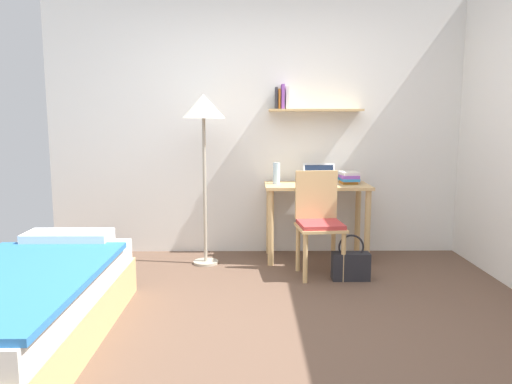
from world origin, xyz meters
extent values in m
plane|color=brown|center=(0.00, 0.00, 0.00)|extent=(5.28, 5.28, 0.00)
cube|color=white|center=(0.00, 2.02, 1.30)|extent=(4.40, 0.05, 2.60)
cube|color=tan|center=(0.51, 1.89, 1.47)|extent=(0.92, 0.22, 0.02)
cube|color=#333338|center=(0.12, 1.93, 1.59)|extent=(0.02, 0.12, 0.21)
cube|color=orange|center=(0.15, 1.93, 1.58)|extent=(0.02, 0.12, 0.20)
cube|color=purple|center=(0.18, 1.91, 1.60)|extent=(0.03, 0.16, 0.24)
cube|color=silver|center=(0.22, 1.92, 1.59)|extent=(0.03, 0.13, 0.22)
cube|color=tan|center=(-1.51, -0.19, 0.14)|extent=(0.89, 1.97, 0.28)
cube|color=silver|center=(-1.51, -0.19, 0.36)|extent=(0.86, 1.91, 0.16)
cube|color=#2D70B7|center=(-1.51, -0.30, 0.46)|extent=(0.91, 1.61, 0.04)
cube|color=white|center=(-1.51, 0.58, 0.49)|extent=(0.62, 0.28, 0.10)
cube|color=tan|center=(0.51, 1.70, 0.74)|extent=(1.01, 0.52, 0.03)
cylinder|color=tan|center=(0.05, 1.49, 0.36)|extent=(0.06, 0.06, 0.72)
cylinder|color=tan|center=(0.96, 1.49, 0.36)|extent=(0.06, 0.06, 0.72)
cylinder|color=tan|center=(0.05, 1.91, 0.36)|extent=(0.06, 0.06, 0.72)
cylinder|color=tan|center=(0.96, 1.91, 0.36)|extent=(0.06, 0.06, 0.72)
cube|color=tan|center=(0.47, 1.16, 0.44)|extent=(0.43, 0.44, 0.03)
cube|color=#B23838|center=(0.47, 1.16, 0.47)|extent=(0.40, 0.40, 0.04)
cube|color=tan|center=(0.45, 1.34, 0.70)|extent=(0.38, 0.07, 0.43)
cylinder|color=tan|center=(0.32, 0.98, 0.21)|extent=(0.04, 0.04, 0.43)
cylinder|color=tan|center=(0.65, 1.01, 0.21)|extent=(0.04, 0.04, 0.43)
cylinder|color=tan|center=(0.29, 1.31, 0.21)|extent=(0.04, 0.04, 0.43)
cylinder|color=tan|center=(0.62, 1.34, 0.21)|extent=(0.04, 0.04, 0.43)
cylinder|color=#B2A893|center=(-0.57, 1.55, 0.01)|extent=(0.24, 0.24, 0.02)
cylinder|color=#B2A893|center=(-0.57, 1.55, 0.71)|extent=(0.03, 0.03, 1.36)
cone|color=silver|center=(-0.57, 1.55, 1.50)|extent=(0.40, 0.40, 0.22)
cube|color=#B7BABF|center=(0.54, 1.75, 0.76)|extent=(0.32, 0.21, 0.01)
cube|color=#B7BABF|center=(0.54, 1.81, 0.85)|extent=(0.31, 0.09, 0.18)
cube|color=black|center=(0.54, 1.81, 0.85)|extent=(0.28, 0.07, 0.15)
cylinder|color=silver|center=(0.11, 1.73, 0.86)|extent=(0.07, 0.07, 0.21)
cube|color=orange|center=(0.83, 1.76, 0.77)|extent=(0.15, 0.19, 0.03)
cube|color=#3384C6|center=(0.83, 1.74, 0.79)|extent=(0.18, 0.24, 0.03)
cube|color=purple|center=(0.83, 1.74, 0.82)|extent=(0.17, 0.22, 0.03)
cube|color=silver|center=(0.83, 1.76, 0.85)|extent=(0.21, 0.23, 0.03)
cube|color=#232328|center=(0.72, 1.06, 0.12)|extent=(0.32, 0.13, 0.24)
torus|color=#232328|center=(0.72, 1.06, 0.29)|extent=(0.22, 0.02, 0.22)
camera|label=1|loc=(-0.13, -3.00, 1.37)|focal=34.17mm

